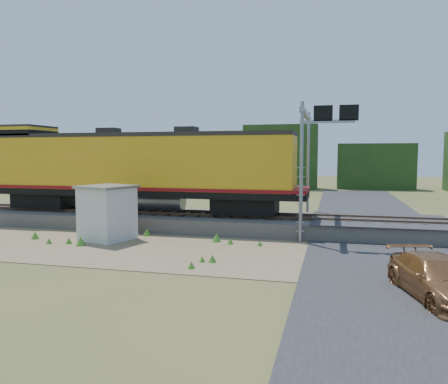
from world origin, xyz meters
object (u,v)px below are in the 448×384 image
(shed, at_px, (107,213))
(signal_gantry, at_px, (311,138))
(car, at_px, (438,278))
(locomotive, at_px, (135,168))

(shed, height_order, signal_gantry, signal_gantry)
(shed, bearing_deg, car, -5.14)
(car, bearing_deg, signal_gantry, 99.48)
(locomotive, height_order, car, locomotive)
(signal_gantry, bearing_deg, locomotive, 176.36)
(signal_gantry, height_order, car, signal_gantry)
(locomotive, relative_size, signal_gantry, 2.92)
(locomotive, distance_m, shed, 4.95)
(shed, distance_m, signal_gantry, 11.02)
(signal_gantry, relative_size, car, 1.56)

